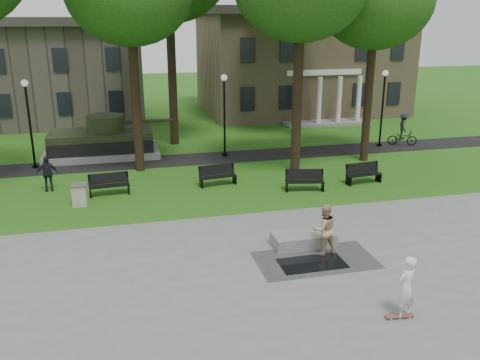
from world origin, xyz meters
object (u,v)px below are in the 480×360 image
at_px(park_bench_0, 109,184).
at_px(trash_bin, 80,195).
at_px(friend_watching, 324,229).
at_px(cyclist, 403,132).
at_px(concrete_block, 303,239).
at_px(skateboarder, 406,287).

height_order(park_bench_0, trash_bin, park_bench_0).
bearing_deg(friend_watching, cyclist, -136.25).
bearing_deg(trash_bin, cyclist, 18.48).
bearing_deg(trash_bin, friend_watching, -39.76).
height_order(concrete_block, skateboarder, skateboarder).
xyz_separation_m(skateboarder, trash_bin, (-8.98, 11.07, -0.43)).
xyz_separation_m(friend_watching, park_bench_0, (-7.13, 8.09, -0.41)).
bearing_deg(concrete_block, friend_watching, -61.85).
xyz_separation_m(friend_watching, trash_bin, (-8.36, 6.95, -0.44)).
bearing_deg(concrete_block, park_bench_0, 132.55).
distance_m(skateboarder, park_bench_0, 14.47).
bearing_deg(concrete_block, skateboarder, -78.00).
bearing_deg(friend_watching, park_bench_0, -55.61).
bearing_deg(trash_bin, skateboarder, -50.96).
xyz_separation_m(skateboarder, cyclist, (10.35, 17.53, -0.08)).
bearing_deg(skateboarder, cyclist, -142.66).
bearing_deg(concrete_block, cyclist, 47.94).
bearing_deg(cyclist, friend_watching, 162.32).
height_order(concrete_block, park_bench_0, park_bench_0).
distance_m(skateboarder, trash_bin, 14.26).
distance_m(friend_watching, park_bench_0, 10.79).
relative_size(skateboarder, trash_bin, 1.86).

